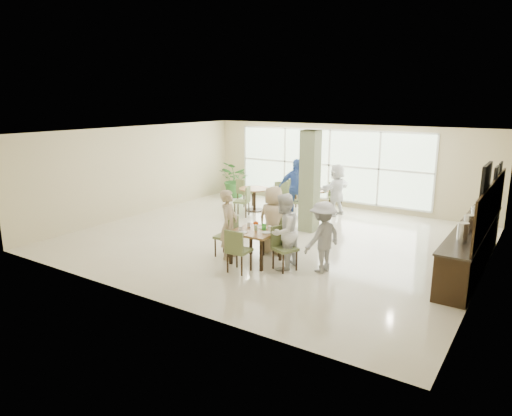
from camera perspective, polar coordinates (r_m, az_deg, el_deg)
The scene contains 23 objects.
ground at distance 12.14m, azimuth 2.32°, elevation -3.83°, with size 10.00×10.00×0.00m, color beige.
room_shell at distance 11.75m, azimuth 2.40°, elevation 4.12°, with size 10.00×10.00×10.00m.
window_bank at distance 15.95m, azimuth 9.11°, elevation 5.32°, with size 7.00×0.04×7.00m.
column at distance 12.65m, azimuth 6.74°, elevation 3.32°, with size 0.45×0.45×2.80m, color #667350.
main_table at distance 10.22m, azimuth -0.02°, elevation -3.30°, with size 0.96×0.96×0.75m.
round_table_left at distance 15.06m, azimuth -0.20°, elevation 1.76°, with size 1.02×1.02×0.75m.
round_table_right at distance 15.00m, azimuth 7.00°, elevation 1.68°, with size 1.10×1.10×0.75m.
chairs_main_table at distance 10.27m, azimuth -0.06°, elevation -4.29°, with size 2.15×1.91×0.95m.
chairs_table_left at distance 15.04m, azimuth 0.07°, elevation 1.43°, with size 2.05×1.93×0.95m.
chairs_table_right at distance 15.08m, azimuth 6.72°, elevation 1.37°, with size 2.06×1.81×0.95m.
tabletop_clutter at distance 10.19m, azimuth -0.03°, elevation -2.46°, with size 0.75×0.76×0.21m.
buffet_counter at distance 10.97m, azimuth 25.42°, elevation -4.04°, with size 0.64×4.70×1.95m.
wall_tv at distance 9.53m, azimuth 26.82°, elevation 3.22°, with size 0.06×1.00×0.58m.
framed_art_a at distance 11.15m, azimuth 27.71°, elevation 2.85°, with size 0.05×0.55×0.70m.
framed_art_b at distance 11.93m, azimuth 28.12°, elevation 3.40°, with size 0.05×0.55×0.70m.
potted_plant at distance 17.16m, azimuth -2.53°, elevation 3.58°, with size 1.21×1.21×1.34m, color #2E6729.
teen_left at distance 10.48m, azimuth -3.42°, elevation -2.06°, with size 0.59×0.39×1.61m, color tan.
teen_far at distance 10.83m, azimuth 2.18°, elevation -1.49°, with size 0.80×0.43×1.63m, color tan.
teen_right at distance 9.83m, azimuth 3.44°, elevation -2.96°, with size 0.81×0.63×1.66m, color white.
teen_standing at distance 9.76m, azimuth 8.32°, elevation -3.60°, with size 0.99×0.57×1.53m, color #949496.
adult_a at distance 14.20m, azimuth 5.00°, elevation 2.48°, with size 1.08×0.61×1.84m, color #3D64B9.
adult_b at distance 14.62m, azimuth 10.03°, elevation 2.27°, with size 1.53×0.66×1.64m, color white.
adult_standing at distance 15.82m, azimuth 6.03°, elevation 3.26°, with size 0.61×0.40×1.66m, color tan.
Camera 1 is at (5.94, -9.96, 3.60)m, focal length 32.00 mm.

